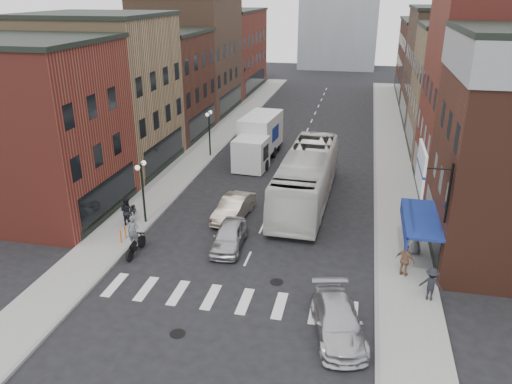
# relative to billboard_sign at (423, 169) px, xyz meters

# --- Properties ---
(ground) EXTENTS (160.00, 160.00, 0.00)m
(ground) POSITION_rel_billboard_sign_xyz_m (-8.59, -0.50, -6.13)
(ground) COLOR black
(ground) RESTS_ON ground
(sidewalk_left) EXTENTS (3.00, 74.00, 0.15)m
(sidewalk_left) POSITION_rel_billboard_sign_xyz_m (-17.09, 21.50, -6.06)
(sidewalk_left) COLOR gray
(sidewalk_left) RESTS_ON ground
(sidewalk_right) EXTENTS (3.00, 74.00, 0.15)m
(sidewalk_right) POSITION_rel_billboard_sign_xyz_m (-0.09, 21.50, -6.06)
(sidewalk_right) COLOR gray
(sidewalk_right) RESTS_ON ground
(curb_left) EXTENTS (0.20, 74.00, 0.16)m
(curb_left) POSITION_rel_billboard_sign_xyz_m (-15.59, 21.50, -6.13)
(curb_left) COLOR gray
(curb_left) RESTS_ON ground
(curb_right) EXTENTS (0.20, 74.00, 0.16)m
(curb_right) POSITION_rel_billboard_sign_xyz_m (-1.59, 21.50, -6.13)
(curb_right) COLOR gray
(curb_right) RESTS_ON ground
(crosswalk_stripes) EXTENTS (12.00, 2.20, 0.01)m
(crosswalk_stripes) POSITION_rel_billboard_sign_xyz_m (-8.59, -3.50, -6.13)
(crosswalk_stripes) COLOR silver
(crosswalk_stripes) RESTS_ON ground
(bldg_left_near) EXTENTS (10.30, 9.20, 11.30)m
(bldg_left_near) POSITION_rel_billboard_sign_xyz_m (-23.58, 4.00, -0.48)
(bldg_left_near) COLOR maroon
(bldg_left_near) RESTS_ON ground
(bldg_left_mid_a) EXTENTS (10.30, 10.20, 12.30)m
(bldg_left_mid_a) POSITION_rel_billboard_sign_xyz_m (-23.58, 13.50, 0.02)
(bldg_left_mid_a) COLOR olive
(bldg_left_mid_a) RESTS_ON ground
(bldg_left_mid_b) EXTENTS (10.30, 10.20, 10.30)m
(bldg_left_mid_b) POSITION_rel_billboard_sign_xyz_m (-23.58, 23.50, -0.98)
(bldg_left_mid_b) COLOR #4A251A
(bldg_left_mid_b) RESTS_ON ground
(bldg_left_far_a) EXTENTS (10.30, 12.20, 13.30)m
(bldg_left_far_a) POSITION_rel_billboard_sign_xyz_m (-23.58, 34.50, 0.52)
(bldg_left_far_a) COLOR brown
(bldg_left_far_a) RESTS_ON ground
(bldg_left_far_b) EXTENTS (10.30, 16.20, 11.30)m
(bldg_left_far_b) POSITION_rel_billboard_sign_xyz_m (-23.58, 48.50, -0.48)
(bldg_left_far_b) COLOR maroon
(bldg_left_far_b) RESTS_ON ground
(bldg_right_mid_a) EXTENTS (10.30, 10.20, 14.30)m
(bldg_right_mid_a) POSITION_rel_billboard_sign_xyz_m (6.41, 13.50, 1.02)
(bldg_right_mid_a) COLOR maroon
(bldg_right_mid_a) RESTS_ON ground
(bldg_right_mid_b) EXTENTS (10.30, 10.20, 11.30)m
(bldg_right_mid_b) POSITION_rel_billboard_sign_xyz_m (6.41, 23.50, -0.48)
(bldg_right_mid_b) COLOR olive
(bldg_right_mid_b) RESTS_ON ground
(bldg_right_far_a) EXTENTS (10.30, 12.20, 12.30)m
(bldg_right_far_a) POSITION_rel_billboard_sign_xyz_m (6.41, 34.50, 0.02)
(bldg_right_far_a) COLOR brown
(bldg_right_far_a) RESTS_ON ground
(bldg_right_far_b) EXTENTS (10.30, 16.20, 10.30)m
(bldg_right_far_b) POSITION_rel_billboard_sign_xyz_m (6.41, 48.50, -0.98)
(bldg_right_far_b) COLOR #4A251A
(bldg_right_far_b) RESTS_ON ground
(awning_blue) EXTENTS (1.80, 5.00, 0.78)m
(awning_blue) POSITION_rel_billboard_sign_xyz_m (0.34, 2.00, -3.50)
(awning_blue) COLOR navy
(awning_blue) RESTS_ON ground
(billboard_sign) EXTENTS (1.52, 3.00, 3.70)m
(billboard_sign) POSITION_rel_billboard_sign_xyz_m (0.00, 0.00, 0.00)
(billboard_sign) COLOR black
(billboard_sign) RESTS_ON ground
(streetlamp_near) EXTENTS (0.32, 1.22, 4.11)m
(streetlamp_near) POSITION_rel_billboard_sign_xyz_m (-15.99, 3.50, -3.22)
(streetlamp_near) COLOR black
(streetlamp_near) RESTS_ON ground
(streetlamp_far) EXTENTS (0.32, 1.22, 4.11)m
(streetlamp_far) POSITION_rel_billboard_sign_xyz_m (-15.99, 17.50, -3.22)
(streetlamp_far) COLOR black
(streetlamp_far) RESTS_ON ground
(bike_rack) EXTENTS (0.08, 0.68, 0.80)m
(bike_rack) POSITION_rel_billboard_sign_xyz_m (-16.19, 0.80, -5.58)
(bike_rack) COLOR #D8590C
(bike_rack) RESTS_ON sidewalk_left
(box_truck) EXTENTS (3.09, 8.79, 3.74)m
(box_truck) POSITION_rel_billboard_sign_xyz_m (-11.63, 17.62, -4.28)
(box_truck) COLOR silver
(box_truck) RESTS_ON ground
(motorcycle_rider) EXTENTS (0.69, 2.33, 2.38)m
(motorcycle_rider) POSITION_rel_billboard_sign_xyz_m (-14.89, -0.35, -5.02)
(motorcycle_rider) COLOR black
(motorcycle_rider) RESTS_ON ground
(transit_bus) EXTENTS (3.47, 13.26, 3.67)m
(transit_bus) POSITION_rel_billboard_sign_xyz_m (-6.42, 9.23, -4.30)
(transit_bus) COLOR silver
(transit_bus) RESTS_ON ground
(sedan_left_near) EXTENTS (1.95, 4.31, 1.44)m
(sedan_left_near) POSITION_rel_billboard_sign_xyz_m (-9.95, 1.60, -5.42)
(sedan_left_near) COLOR #BABABF
(sedan_left_near) RESTS_ON ground
(sedan_left_far) EXTENTS (2.08, 4.60, 1.46)m
(sedan_left_far) POSITION_rel_billboard_sign_xyz_m (-10.68, 5.50, -5.40)
(sedan_left_far) COLOR #B4A592
(sedan_left_far) RESTS_ON ground
(curb_car) EXTENTS (3.06, 5.19, 1.41)m
(curb_car) POSITION_rel_billboard_sign_xyz_m (-3.30, -5.05, -5.43)
(curb_car) COLOR silver
(curb_car) RESTS_ON ground
(parked_bicycle) EXTENTS (1.15, 2.04, 1.01)m
(parked_bicycle) POSITION_rel_billboard_sign_xyz_m (-17.02, 3.82, -5.48)
(parked_bicycle) COLOR black
(parked_bicycle) RESTS_ON sidewalk_left
(ped_left_solo) EXTENTS (1.00, 0.74, 1.85)m
(ped_left_solo) POSITION_rel_billboard_sign_xyz_m (-16.87, 2.84, -5.06)
(ped_left_solo) COLOR black
(ped_left_solo) RESTS_ON sidewalk_left
(ped_right_a) EXTENTS (1.18, 0.77, 1.68)m
(ped_right_a) POSITION_rel_billboard_sign_xyz_m (0.86, -1.64, -5.14)
(ped_right_a) COLOR black
(ped_right_a) RESTS_ON sidewalk_right
(ped_right_b) EXTENTS (1.15, 0.95, 1.76)m
(ped_right_b) POSITION_rel_billboard_sign_xyz_m (-0.23, 0.32, -5.10)
(ped_right_b) COLOR #92664A
(ped_right_b) RESTS_ON sidewalk_right
(ped_right_c) EXTENTS (1.02, 0.87, 1.78)m
(ped_right_c) POSITION_rel_billboard_sign_xyz_m (0.50, 2.88, -5.09)
(ped_right_c) COLOR #525459
(ped_right_c) RESTS_ON sidewalk_right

